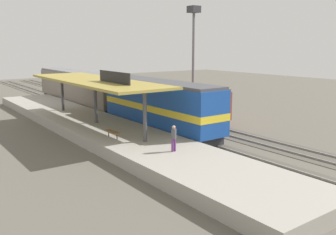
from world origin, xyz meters
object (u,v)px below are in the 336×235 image
(passenger_carriage_single, at_px, (78,88))
(freight_car, at_px, (179,102))
(platform_bench, at_px, (113,132))
(locomotive, at_px, (159,106))
(person_waiting, at_px, (174,137))
(light_mast, at_px, (194,38))

(passenger_carriage_single, xyz_separation_m, freight_car, (4.60, -14.97, -0.34))
(platform_bench, bearing_deg, freight_car, 28.11)
(locomotive, height_order, person_waiting, locomotive)
(passenger_carriage_single, distance_m, person_waiting, 26.45)
(freight_car, distance_m, light_mast, 7.38)
(platform_bench, distance_m, person_waiting, 5.66)
(freight_car, height_order, person_waiting, freight_car)
(freight_car, bearing_deg, platform_bench, -151.89)
(passenger_carriage_single, bearing_deg, platform_bench, -106.21)
(platform_bench, xyz_separation_m, light_mast, (13.80, 7.38, 7.05))
(platform_bench, xyz_separation_m, person_waiting, (1.53, -5.43, 0.51))
(platform_bench, relative_size, freight_car, 0.14)
(passenger_carriage_single, bearing_deg, light_mast, -59.52)
(platform_bench, height_order, person_waiting, person_waiting)
(passenger_carriage_single, height_order, light_mast, light_mast)
(freight_car, bearing_deg, passenger_carriage_single, 107.08)
(platform_bench, relative_size, light_mast, 0.15)
(person_waiting, bearing_deg, freight_car, 50.70)
(light_mast, bearing_deg, person_waiting, -133.78)
(locomotive, relative_size, person_waiting, 8.44)
(light_mast, bearing_deg, freight_car, -151.71)
(platform_bench, height_order, passenger_carriage_single, passenger_carriage_single)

